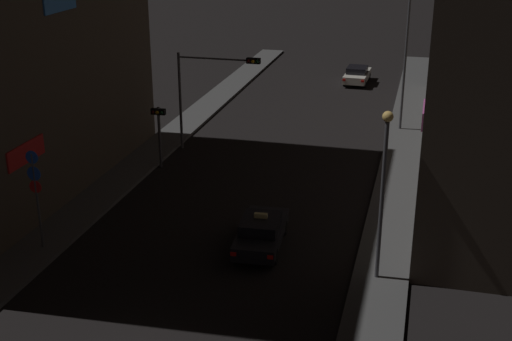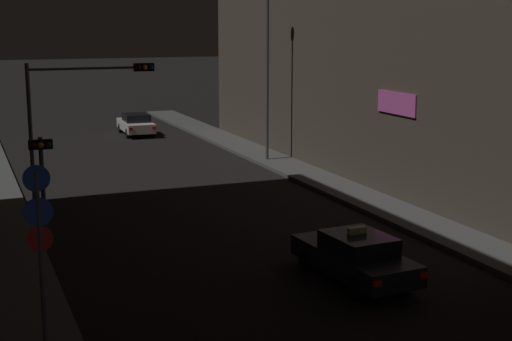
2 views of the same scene
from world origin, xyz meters
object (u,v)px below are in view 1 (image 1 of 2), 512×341
Objects in this scene: traffic_light_overhead at (209,82)px; street_lamp_near_block at (383,178)px; far_car at (357,75)px; street_lamp_far_block at (407,44)px; traffic_light_left_kerb at (159,124)px; taxi at (261,232)px; sign_pole_left at (36,189)px.

street_lamp_near_block is at bearing -49.91° from traffic_light_overhead.
street_lamp_far_block reaches higher than far_car.
far_car is at bearing 108.75° from street_lamp_far_block.
street_lamp_far_block is at bearing 38.83° from traffic_light_left_kerb.
far_car is 0.51× the size of street_lamp_far_block.
street_lamp_near_block is (5.08, -1.64, 3.61)m from taxi.
taxi is 1.30× the size of traffic_light_left_kerb.
traffic_light_left_kerb is at bearing -117.95° from traffic_light_overhead.
traffic_light_left_kerb reaches higher than far_car.
street_lamp_far_block is (4.87, 18.24, 5.00)m from taxi.
street_lamp_near_block is 0.76× the size of street_lamp_far_block.
traffic_light_overhead reaches higher than sign_pole_left.
traffic_light_overhead is at bearing 130.09° from street_lamp_near_block.
traffic_light_left_kerb is (-7.81, 8.04, 1.80)m from taxi.
street_lamp_far_block is at bearing 75.06° from taxi.
sign_pole_left is 0.64× the size of street_lamp_near_block.
traffic_light_left_kerb is 0.81× the size of sign_pole_left.
street_lamp_far_block reaches higher than traffic_light_overhead.
street_lamp_near_block is (11.06, -13.14, 0.12)m from traffic_light_overhead.
street_lamp_near_block is at bearing -17.93° from taxi.
sign_pole_left is 0.49× the size of street_lamp_far_block.
sign_pole_left is at bearing -164.07° from taxi.
far_car is 1.28× the size of traffic_light_left_kerb.
far_car is 0.67× the size of street_lamp_near_block.
street_lamp_near_block is (12.89, -9.69, 1.81)m from traffic_light_left_kerb.
sign_pole_left is (-1.17, -10.61, 0.28)m from traffic_light_left_kerb.
sign_pole_left is at bearing -123.64° from street_lamp_far_block.
traffic_light_left_kerb is at bearing 143.07° from street_lamp_near_block.
sign_pole_left is at bearing -106.11° from far_car.
street_lamp_far_block reaches higher than sign_pole_left.
taxi is 1.05× the size of sign_pole_left.
street_lamp_near_block is (4.45, -32.36, 3.62)m from far_car.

